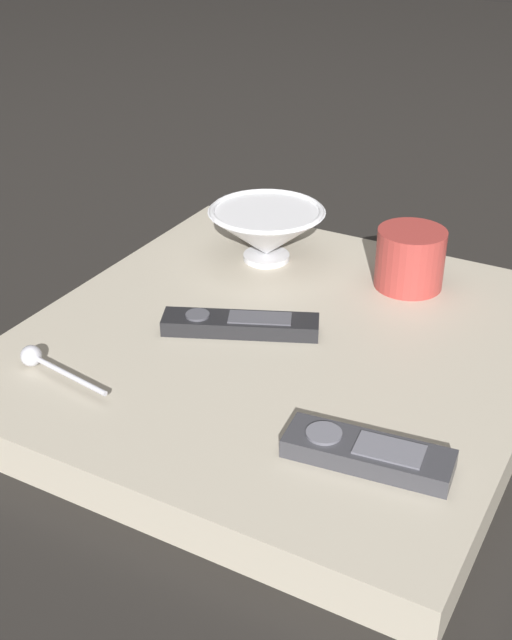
{
  "coord_description": "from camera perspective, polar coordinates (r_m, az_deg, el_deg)",
  "views": [
    {
      "loc": [
        -0.39,
        0.77,
        0.56
      ],
      "look_at": [
        0.03,
        0.01,
        0.07
      ],
      "focal_mm": 46.36,
      "sensor_mm": 36.0,
      "label": 1
    }
  ],
  "objects": [
    {
      "name": "teaspoon",
      "position": [
        0.96,
        -14.74,
        -2.68
      ],
      "size": [
        0.13,
        0.04,
        0.02
      ],
      "color": "silver",
      "rests_on": "table"
    },
    {
      "name": "tv_remote_far",
      "position": [
        0.8,
        7.71,
        -9.09
      ],
      "size": [
        0.17,
        0.07,
        0.02
      ],
      "color": "#38383D",
      "rests_on": "table"
    },
    {
      "name": "coffee_mug",
      "position": [
        1.12,
        10.59,
        4.19
      ],
      "size": [
        0.09,
        0.09,
        0.08
      ],
      "color": "#A53833",
      "rests_on": "table"
    },
    {
      "name": "ground_plane",
      "position": [
        1.03,
        1.79,
        -3.4
      ],
      "size": [
        6.0,
        6.0,
        0.0
      ],
      "primitive_type": "plane",
      "color": "black"
    },
    {
      "name": "tv_remote_near",
      "position": [
        1.0,
        -1.09,
        -0.3
      ],
      "size": [
        0.19,
        0.12,
        0.02
      ],
      "color": "black",
      "rests_on": "table"
    },
    {
      "name": "table",
      "position": [
        1.01,
        1.81,
        -2.24
      ],
      "size": [
        0.6,
        0.63,
        0.05
      ],
      "color": "#B7AD99",
      "rests_on": "ground"
    },
    {
      "name": "cereal_bowl",
      "position": [
        1.17,
        0.73,
        6.15
      ],
      "size": [
        0.17,
        0.17,
        0.08
      ],
      "color": "silver",
      "rests_on": "table"
    }
  ]
}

